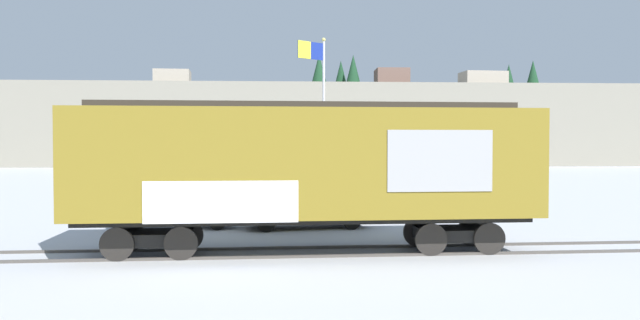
{
  "coord_description": "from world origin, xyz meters",
  "views": [
    {
      "loc": [
        0.44,
        -17.29,
        3.19
      ],
      "look_at": [
        1.51,
        1.64,
        2.66
      ],
      "focal_mm": 33.68,
      "sensor_mm": 36.0,
      "label": 1
    }
  ],
  "objects_px": {
    "flagpole": "(319,100)",
    "parked_car_silver": "(174,207)",
    "freight_car": "(307,165)",
    "parked_car_black": "(304,205)"
  },
  "relations": [
    {
      "from": "parked_car_silver",
      "to": "freight_car",
      "type": "bearing_deg",
      "value": -48.62
    },
    {
      "from": "freight_car",
      "to": "flagpole",
      "type": "distance_m",
      "value": 10.54
    },
    {
      "from": "flagpole",
      "to": "parked_car_silver",
      "type": "bearing_deg",
      "value": -140.26
    },
    {
      "from": "flagpole",
      "to": "parked_car_black",
      "type": "relative_size",
      "value": 1.65
    },
    {
      "from": "flagpole",
      "to": "parked_car_silver",
      "type": "height_order",
      "value": "flagpole"
    },
    {
      "from": "parked_car_black",
      "to": "parked_car_silver",
      "type": "bearing_deg",
      "value": 177.98
    },
    {
      "from": "flagpole",
      "to": "parked_car_silver",
      "type": "xyz_separation_m",
      "value": [
        -5.7,
        -4.74,
        -4.37
      ]
    },
    {
      "from": "parked_car_black",
      "to": "freight_car",
      "type": "bearing_deg",
      "value": -90.96
    },
    {
      "from": "flagpole",
      "to": "freight_car",
      "type": "bearing_deg",
      "value": -95.13
    },
    {
      "from": "freight_car",
      "to": "parked_car_black",
      "type": "xyz_separation_m",
      "value": [
        0.09,
        5.26,
        -1.69
      ]
    }
  ]
}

